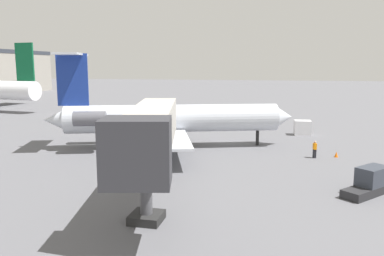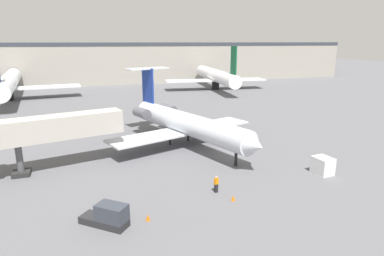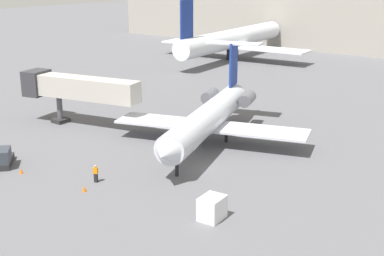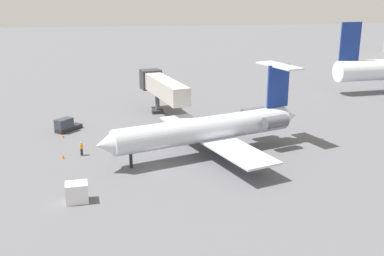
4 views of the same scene
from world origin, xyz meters
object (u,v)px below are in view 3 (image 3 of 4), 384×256
(cargo_container_uld, at_px, (212,208))
(traffic_cone_mid, at_px, (21,171))
(baggage_tug_lead, at_px, (3,158))
(traffic_cone_near, at_px, (84,189))
(ground_crew_marshaller, at_px, (96,173))
(regional_jet, at_px, (210,116))
(jet_bridge, at_px, (73,88))
(parked_airliner_west_end, at_px, (232,39))

(cargo_container_uld, relative_size, traffic_cone_mid, 4.01)
(baggage_tug_lead, xyz_separation_m, traffic_cone_near, (11.17, 0.72, -0.56))
(ground_crew_marshaller, relative_size, traffic_cone_near, 3.07)
(regional_jet, xyz_separation_m, cargo_container_uld, (11.19, -14.99, -2.31))
(regional_jet, xyz_separation_m, jet_bridge, (-17.83, -4.26, 1.51))
(baggage_tug_lead, bearing_deg, ground_crew_marshaller, 15.27)
(parked_airliner_west_end, bearing_deg, baggage_tug_lead, -75.21)
(cargo_container_uld, relative_size, traffic_cone_near, 4.01)
(traffic_cone_near, bearing_deg, regional_jet, 87.11)
(traffic_cone_mid, bearing_deg, cargo_container_uld, 9.84)
(cargo_container_uld, distance_m, traffic_cone_mid, 20.47)
(jet_bridge, xyz_separation_m, baggage_tug_lead, (5.77, -14.05, -3.93))
(traffic_cone_near, distance_m, traffic_cone_mid, 8.13)
(jet_bridge, distance_m, cargo_container_uld, 31.17)
(ground_crew_marshaller, xyz_separation_m, cargo_container_uld, (12.88, 0.49, 0.09))
(jet_bridge, bearing_deg, regional_jet, 13.45)
(parked_airliner_west_end, bearing_deg, jet_bridge, -77.29)
(jet_bridge, height_order, ground_crew_marshaller, jet_bridge)
(cargo_container_uld, relative_size, parked_airliner_west_end, 0.06)
(cargo_container_uld, bearing_deg, parked_airliner_west_end, 122.63)
(baggage_tug_lead, xyz_separation_m, traffic_cone_mid, (3.09, -0.17, -0.56))
(regional_jet, bearing_deg, baggage_tug_lead, -123.37)
(regional_jet, relative_size, traffic_cone_near, 48.25)
(parked_airliner_west_end, bearing_deg, traffic_cone_near, -66.53)
(ground_crew_marshaller, relative_size, traffic_cone_mid, 3.07)
(traffic_cone_near, bearing_deg, ground_crew_marshaller, 110.68)
(jet_bridge, relative_size, cargo_container_uld, 7.35)
(traffic_cone_mid, bearing_deg, parked_airliner_west_end, 107.17)
(ground_crew_marshaller, height_order, cargo_container_uld, cargo_container_uld)
(regional_jet, height_order, jet_bridge, regional_jet)
(baggage_tug_lead, distance_m, traffic_cone_near, 11.21)
(baggage_tug_lead, relative_size, traffic_cone_mid, 7.14)
(cargo_container_uld, distance_m, parked_airliner_west_end, 76.22)
(ground_crew_marshaller, height_order, baggage_tug_lead, baggage_tug_lead)
(regional_jet, distance_m, traffic_cone_near, 17.87)
(regional_jet, relative_size, jet_bridge, 1.64)
(ground_crew_marshaller, height_order, traffic_cone_mid, ground_crew_marshaller)
(jet_bridge, xyz_separation_m, traffic_cone_near, (16.94, -13.33, -4.49))
(cargo_container_uld, bearing_deg, traffic_cone_mid, -170.16)
(ground_crew_marshaller, bearing_deg, regional_jet, 83.78)
(cargo_container_uld, height_order, traffic_cone_mid, cargo_container_uld)
(ground_crew_marshaller, height_order, parked_airliner_west_end, parked_airliner_west_end)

